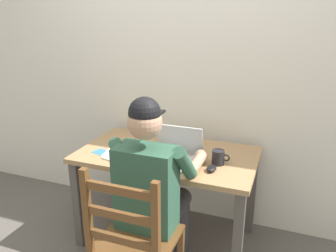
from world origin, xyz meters
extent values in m
plane|color=#56514C|center=(0.00, 0.00, 0.00)|extent=(8.00, 8.00, 0.00)
cube|color=silver|center=(0.00, 0.44, 1.30)|extent=(6.00, 0.04, 2.60)
cube|color=#9E7A51|center=(0.00, 0.00, 0.70)|extent=(1.26, 0.72, 0.03)
cube|color=#4C4742|center=(-0.58, -0.31, 0.34)|extent=(0.06, 0.06, 0.69)
cube|color=#4C4742|center=(0.58, -0.31, 0.34)|extent=(0.06, 0.06, 0.69)
cube|color=#4C4742|center=(-0.58, 0.31, 0.34)|extent=(0.06, 0.06, 0.69)
cube|color=#4C4742|center=(0.58, 0.31, 0.34)|extent=(0.06, 0.06, 0.69)
cube|color=#2D5642|center=(0.08, -0.54, 0.73)|extent=(0.34, 0.20, 0.50)
sphere|color=tan|center=(0.08, -0.54, 1.12)|extent=(0.19, 0.19, 0.19)
sphere|color=black|center=(0.08, -0.54, 1.17)|extent=(0.17, 0.17, 0.17)
cube|color=black|center=(0.08, -0.45, 1.16)|extent=(0.13, 0.10, 0.01)
cylinder|color=#38383D|center=(-0.01, -0.34, 0.48)|extent=(0.13, 0.40, 0.13)
cylinder|color=#38383D|center=(0.17, -0.34, 0.48)|extent=(0.13, 0.40, 0.13)
cylinder|color=#38383D|center=(-0.01, -0.14, 0.24)|extent=(0.10, 0.10, 0.48)
cylinder|color=#38383D|center=(0.17, -0.14, 0.24)|extent=(0.10, 0.10, 0.48)
cylinder|color=#2D5642|center=(-0.12, -0.45, 0.87)|extent=(0.10, 0.25, 0.26)
cylinder|color=tan|center=(-0.12, -0.22, 0.77)|extent=(0.07, 0.28, 0.07)
sphere|color=tan|center=(-0.11, -0.08, 0.77)|extent=(0.08, 0.08, 0.08)
cylinder|color=#2D5642|center=(0.28, -0.45, 0.87)|extent=(0.10, 0.25, 0.26)
cylinder|color=tan|center=(0.28, -0.22, 0.77)|extent=(0.07, 0.28, 0.07)
sphere|color=tan|center=(0.27, -0.08, 0.77)|extent=(0.08, 0.08, 0.08)
cube|color=brown|center=(0.08, -0.66, 0.47)|extent=(0.42, 0.42, 0.02)
cube|color=brown|center=(-0.11, -0.47, 0.23)|extent=(0.04, 0.04, 0.46)
cube|color=brown|center=(0.27, -0.85, 0.72)|extent=(0.04, 0.04, 0.48)
cube|color=brown|center=(-0.11, -0.85, 0.72)|extent=(0.04, 0.04, 0.48)
cube|color=brown|center=(0.08, -0.85, 0.60)|extent=(0.36, 0.02, 0.04)
cube|color=brown|center=(0.08, -0.85, 0.74)|extent=(0.36, 0.02, 0.04)
cube|color=brown|center=(0.08, -0.85, 0.88)|extent=(0.36, 0.02, 0.04)
cube|color=#ADAFB2|center=(0.10, -0.17, 0.73)|extent=(0.33, 0.23, 0.02)
cube|color=silver|center=(0.10, -0.17, 0.74)|extent=(0.29, 0.17, 0.00)
cube|color=#ADAFB2|center=(0.10, -0.03, 0.84)|extent=(0.33, 0.07, 0.22)
cube|color=silver|center=(0.10, -0.03, 0.84)|extent=(0.29, 0.05, 0.18)
ellipsoid|color=black|center=(0.37, -0.18, 0.74)|extent=(0.06, 0.10, 0.03)
cylinder|color=silver|center=(-0.15, -0.25, 0.77)|extent=(0.08, 0.08, 0.09)
torus|color=silver|center=(-0.10, -0.25, 0.77)|extent=(0.05, 0.01, 0.05)
cylinder|color=black|center=(0.38, -0.06, 0.77)|extent=(0.08, 0.08, 0.10)
torus|color=black|center=(0.44, -0.06, 0.78)|extent=(0.05, 0.01, 0.05)
cube|color=#2D5B9E|center=(-0.02, 0.15, 0.73)|extent=(0.18, 0.16, 0.02)
cube|color=gold|center=(0.00, 0.14, 0.75)|extent=(0.20, 0.13, 0.02)
cube|color=gray|center=(-0.01, 0.15, 0.78)|extent=(0.16, 0.11, 0.03)
cube|color=white|center=(-0.02, 0.15, 0.80)|extent=(0.18, 0.15, 0.02)
cube|color=white|center=(-0.33, -0.14, 0.72)|extent=(0.20, 0.18, 0.00)
cube|color=silver|center=(-0.25, -0.22, 0.73)|extent=(0.27, 0.20, 0.01)
cube|color=silver|center=(0.14, -0.04, 0.73)|extent=(0.22, 0.22, 0.01)
cube|color=teal|center=(-0.44, -0.17, 0.72)|extent=(0.15, 0.13, 0.00)
camera|label=1|loc=(0.80, -2.10, 1.68)|focal=36.25mm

